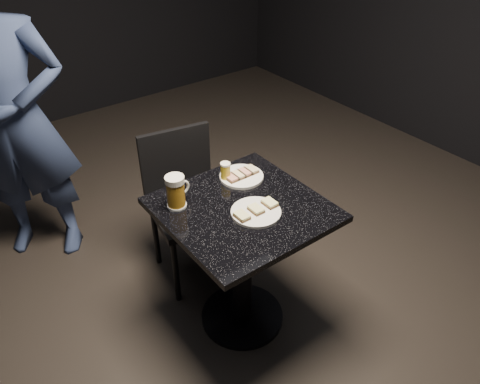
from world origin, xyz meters
The scene contains 10 objects.
floor centered at (0.00, 0.00, 0.00)m, with size 6.00×6.00×0.00m, color black.
plate_large centered at (0.02, -0.08, 0.76)m, with size 0.22×0.22×0.01m, color silver.
plate_small centered at (0.14, 0.20, 0.76)m, with size 0.22×0.22×0.01m, color white.
patron centered at (-0.62, 1.24, 0.89)m, with size 0.65×0.43×1.78m, color navy.
table centered at (0.00, 0.00, 0.51)m, with size 0.70×0.70×0.75m.
beer_mug centered at (-0.23, 0.18, 0.83)m, with size 0.13×0.09×0.16m.
beer_tumbler centered at (0.06, 0.22, 0.80)m, with size 0.05×0.05×0.10m.
chair centered at (0.00, 0.52, 0.50)m, with size 0.47×0.47×0.87m.
canapes_on_plate_large centered at (0.02, -0.08, 0.77)m, with size 0.21×0.07×0.02m.
canapes_on_plate_small centered at (0.14, 0.20, 0.77)m, with size 0.17×0.07×0.02m.
Camera 1 is at (-1.03, -1.35, 2.02)m, focal length 35.00 mm.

